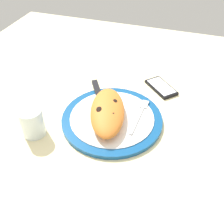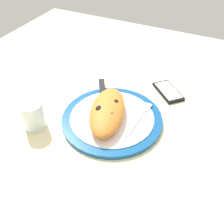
{
  "view_description": "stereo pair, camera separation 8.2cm",
  "coord_description": "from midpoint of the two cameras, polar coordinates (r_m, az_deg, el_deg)",
  "views": [
    {
      "loc": [
        -59.03,
        -19.35,
        57.83
      ],
      "look_at": [
        0.0,
        0.0,
        3.69
      ],
      "focal_mm": 42.39,
      "sensor_mm": 36.0,
      "label": 1
    },
    {
      "loc": [
        -55.96,
        -26.98,
        57.83
      ],
      "look_at": [
        0.0,
        0.0,
        3.69
      ],
      "focal_mm": 42.39,
      "sensor_mm": 36.0,
      "label": 2
    }
  ],
  "objects": [
    {
      "name": "smartphone",
      "position": [
        0.99,
        14.37,
        4.22
      ],
      "size": [
        13.36,
        13.47,
        1.16
      ],
      "color": "black",
      "rests_on": "ground_plane"
    },
    {
      "name": "fork",
      "position": [
        0.85,
        9.05,
        -0.93
      ],
      "size": [
        17.07,
        2.44,
        0.4
      ],
      "color": "silver",
      "rests_on": "plate"
    },
    {
      "name": "calzone",
      "position": [
        0.82,
        1.87,
        0.09
      ],
      "size": [
        25.32,
        17.0,
        4.98
      ],
      "color": "orange",
      "rests_on": "plate"
    },
    {
      "name": "plate",
      "position": [
        0.84,
        2.8,
        -1.6
      ],
      "size": [
        32.02,
        32.02,
        1.69
      ],
      "color": "navy",
      "rests_on": "ground_plane"
    },
    {
      "name": "water_glass",
      "position": [
        0.83,
        -13.91,
        -1.09
      ],
      "size": [
        6.9,
        6.9,
        8.95
      ],
      "color": "silver",
      "rests_on": "ground_plane"
    },
    {
      "name": "knife",
      "position": [
        0.92,
        0.57,
        4.02
      ],
      "size": [
        20.4,
        13.45,
        1.2
      ],
      "color": "silver",
      "rests_on": "plate"
    },
    {
      "name": "ground_plane",
      "position": [
        0.86,
        2.75,
        -2.73
      ],
      "size": [
        150.0,
        150.0,
        3.0
      ],
      "primitive_type": "cube",
      "color": "beige"
    }
  ]
}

